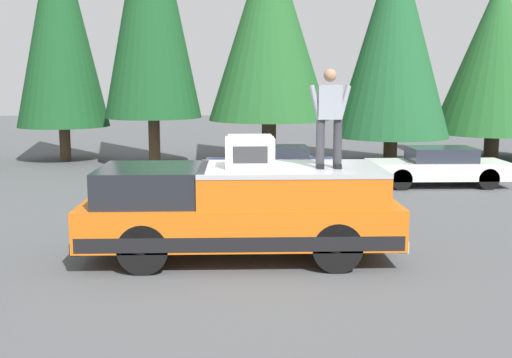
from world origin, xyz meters
The scene contains 10 objects.
ground_plane centered at (0.00, 0.00, 0.00)m, with size 90.00×90.00×0.00m, color #4C4F51.
pickup_truck centered at (0.02, 0.11, 0.87)m, with size 2.01×5.54×1.65m.
compressor_unit centered at (-0.08, -0.06, 1.93)m, with size 0.65×0.84×0.56m.
person_on_truck_bed centered at (-0.19, -1.42, 2.55)m, with size 0.29×0.72×1.69m.
parked_car_white centered at (7.55, -5.88, 0.58)m, with size 1.64×4.10×1.16m.
parked_car_navy centered at (7.96, -0.96, 0.58)m, with size 1.64×4.10×1.16m.
conifer_far_left centered at (13.80, -10.06, 4.10)m, with size 4.78×4.78×7.17m.
conifer_left centered at (12.49, -5.65, 4.72)m, with size 4.26×4.26×8.42m.
conifer_center_left centered at (12.86, -1.08, 5.13)m, with size 4.54×4.54×8.65m.
conifer_right centered at (13.81, 6.87, 5.41)m, with size 3.50×3.50×9.50m.
Camera 1 is at (-10.82, 0.18, 3.16)m, focal length 43.88 mm.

